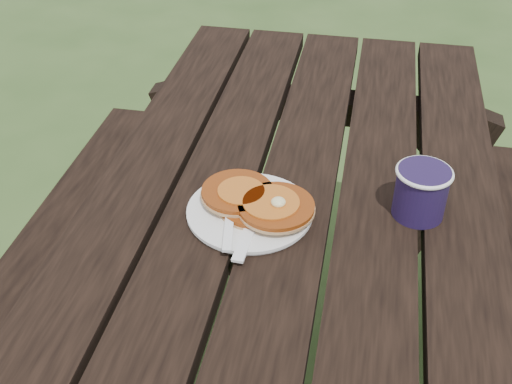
# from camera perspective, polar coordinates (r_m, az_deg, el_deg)

# --- Properties ---
(plate) EXTENTS (0.23, 0.23, 0.01)m
(plate) POSITION_cam_1_polar(r_m,az_deg,el_deg) (1.13, -0.56, -1.80)
(plate) COLOR white
(plate) RESTS_ON picnic_table
(pancake_stack) EXTENTS (0.21, 0.16, 0.04)m
(pancake_stack) POSITION_cam_1_polar(r_m,az_deg,el_deg) (1.12, 0.14, -0.85)
(pancake_stack) COLOR #8D3B0F
(pancake_stack) RESTS_ON plate
(knife) EXTENTS (0.03, 0.18, 0.00)m
(knife) POSITION_cam_1_polar(r_m,az_deg,el_deg) (1.09, -0.46, -3.08)
(knife) COLOR white
(knife) RESTS_ON plate
(fork) EXTENTS (0.06, 0.16, 0.01)m
(fork) POSITION_cam_1_polar(r_m,az_deg,el_deg) (1.08, -2.45, -3.33)
(fork) COLOR white
(fork) RESTS_ON plate
(coffee_cup) EXTENTS (0.10, 0.10, 0.09)m
(coffee_cup) POSITION_cam_1_polar(r_m,az_deg,el_deg) (1.14, 14.49, 0.22)
(coffee_cup) COLOR #1F133A
(coffee_cup) RESTS_ON picnic_table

